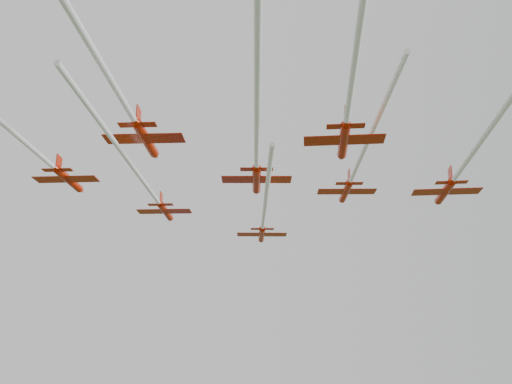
{
  "coord_description": "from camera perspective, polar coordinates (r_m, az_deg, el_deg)",
  "views": [
    {
      "loc": [
        -9.21,
        -80.63,
        24.93
      ],
      "look_at": [
        0.98,
        0.89,
        51.17
      ],
      "focal_mm": 40.0,
      "sensor_mm": 36.0,
      "label": 1
    }
  ],
  "objects": [
    {
      "name": "jet_row3_left",
      "position": [
        66.82,
        -24.17,
        6.46
      ],
      "size": [
        16.54,
        68.32,
        2.62
      ],
      "rotation": [
        0.0,
        0.0,
        -0.19
      ],
      "color": "#C51800"
    },
    {
      "name": "jet_row3_mid",
      "position": [
        62.75,
        0.1,
        5.88
      ],
      "size": [
        11.92,
        62.66,
        2.81
      ],
      "rotation": [
        0.0,
        0.0,
        -0.12
      ],
      "color": "#C51800"
    },
    {
      "name": "jet_row4_right",
      "position": [
        55.14,
        9.4,
        9.61
      ],
      "size": [
        14.41,
        49.99,
        2.71
      ],
      "rotation": [
        0.0,
        0.0,
        -0.22
      ],
      "color": "#C51800"
    },
    {
      "name": "jet_row4_left",
      "position": [
        59.03,
        -13.91,
        10.12
      ],
      "size": [
        13.8,
        56.61,
        2.88
      ],
      "rotation": [
        0.0,
        0.0,
        -0.17
      ],
      "color": "#C51800"
    },
    {
      "name": "jet_row3_right",
      "position": [
        70.66,
        21.01,
        3.93
      ],
      "size": [
        17.71,
        62.18,
        2.82
      ],
      "rotation": [
        0.0,
        0.0,
        -0.22
      ],
      "color": "#C51800"
    },
    {
      "name": "jet_row2_right",
      "position": [
        82.98,
        9.89,
        2.14
      ],
      "size": [
        10.79,
        47.78,
        2.77
      ],
      "rotation": [
        0.0,
        0.0,
        -0.14
      ],
      "color": "#C51800"
    },
    {
      "name": "jet_row2_left",
      "position": [
        80.92,
        -10.72,
        0.39
      ],
      "size": [
        12.33,
        50.96,
        2.55
      ],
      "rotation": [
        0.0,
        0.0,
        -0.17
      ],
      "color": "#C51800"
    },
    {
      "name": "jet_lead",
      "position": [
        93.88,
        0.75,
        -2.75
      ],
      "size": [
        9.34,
        48.76,
        2.69
      ],
      "rotation": [
        0.0,
        0.0,
        -0.11
      ],
      "color": "#C51800"
    }
  ]
}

